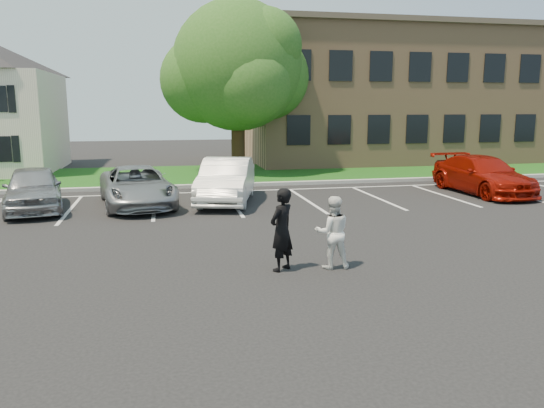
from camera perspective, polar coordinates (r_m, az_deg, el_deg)
The scene contains 12 objects.
ground_plane at distance 11.66m, azimuth 1.01°, elevation -6.94°, with size 90.00×90.00×0.00m, color black.
curb at distance 23.23m, azimuth -5.56°, elevation 2.01°, with size 40.00×0.30×0.15m, color gray.
grass_strip at distance 27.18m, azimuth -6.49°, elevation 3.16°, with size 44.00×8.00×0.08m, color #17430F.
stall_lines at distance 20.47m, azimuth -0.72°, elevation 0.71°, with size 34.00×5.36×0.01m.
office_building at distance 36.74m, azimuth 15.14°, elevation 11.21°, with size 22.40×10.40×8.30m.
tree at distance 28.03m, azimuth -3.62°, elevation 14.30°, with size 7.80×7.20×8.80m.
man_black_suit at distance 11.30m, azimuth 1.05°, elevation -2.78°, with size 0.65×0.43×1.80m, color black.
man_white_shirt at distance 11.57m, azimuth 6.53°, elevation -3.04°, with size 0.77×0.60×1.59m, color silver.
car_silver_west at distance 19.55m, azimuth -24.31°, elevation 1.51°, with size 1.77×4.40×1.50m, color #9E9EA2.
car_silver_minivan at distance 19.24m, azimuth -14.32°, elevation 1.83°, with size 2.31×5.02×1.39m, color #95979B.
car_white_sedan at distance 19.46m, azimuth -4.93°, elevation 2.54°, with size 1.70×4.88×1.61m, color silver.
car_red_compact at distance 22.97m, azimuth 21.71°, elevation 2.91°, with size 2.10×5.16×1.50m, color #8D1005.
Camera 1 is at (-2.47, -10.84, 3.50)m, focal length 35.00 mm.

